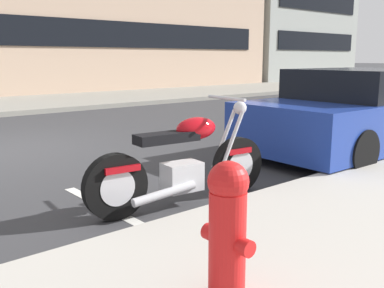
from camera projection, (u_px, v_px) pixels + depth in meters
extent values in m
cube|color=gray|center=(223.00, 91.00, 20.11)|extent=(120.00, 5.00, 0.14)
cube|color=silver|center=(117.00, 213.00, 4.42)|extent=(0.12, 2.20, 0.01)
cylinder|color=black|center=(238.00, 165.00, 5.04)|extent=(0.66, 0.18, 0.65)
cylinder|color=silver|center=(238.00, 165.00, 5.04)|extent=(0.37, 0.16, 0.36)
cylinder|color=black|center=(115.00, 187.00, 4.20)|extent=(0.66, 0.18, 0.65)
cylinder|color=silver|center=(115.00, 187.00, 4.20)|extent=(0.37, 0.16, 0.36)
cube|color=silver|center=(182.00, 176.00, 4.62)|extent=(0.42, 0.30, 0.30)
cube|color=black|center=(167.00, 137.00, 4.44)|extent=(0.70, 0.29, 0.10)
ellipsoid|color=#B20C14|center=(196.00, 128.00, 4.62)|extent=(0.50, 0.29, 0.24)
cube|color=#B20C14|center=(120.00, 168.00, 4.19)|extent=(0.38, 0.22, 0.06)
cube|color=#B20C14|center=(236.00, 150.00, 4.99)|extent=(0.33, 0.19, 0.06)
cylinder|color=silver|center=(224.00, 139.00, 4.95)|extent=(0.34, 0.08, 0.65)
cylinder|color=silver|center=(232.00, 141.00, 4.84)|extent=(0.34, 0.08, 0.65)
cylinder|color=silver|center=(226.00, 98.00, 4.79)|extent=(0.10, 0.62, 0.04)
sphere|color=silver|center=(240.00, 108.00, 4.92)|extent=(0.15, 0.15, 0.15)
cylinder|color=silver|center=(165.00, 194.00, 4.36)|extent=(0.71, 0.16, 0.16)
cube|color=navy|center=(364.00, 119.00, 7.38)|extent=(4.70, 1.98, 0.73)
cube|color=black|center=(364.00, 83.00, 7.22)|extent=(2.27, 1.77, 0.47)
cylinder|color=black|center=(365.00, 119.00, 9.02)|extent=(0.63, 0.24, 0.62)
cylinder|color=black|center=(263.00, 135.00, 7.12)|extent=(0.63, 0.24, 0.62)
cylinder|color=black|center=(360.00, 152.00, 5.82)|extent=(0.63, 0.24, 0.62)
cylinder|color=red|center=(227.00, 245.00, 2.56)|extent=(0.22, 0.22, 0.65)
sphere|color=red|center=(228.00, 182.00, 2.49)|extent=(0.24, 0.24, 0.24)
cylinder|color=red|center=(211.00, 232.00, 2.66)|extent=(0.10, 0.08, 0.10)
cylinder|color=red|center=(245.00, 247.00, 2.45)|extent=(0.10, 0.08, 0.10)
cube|color=black|center=(149.00, 36.00, 19.75)|extent=(13.22, 0.06, 1.10)
cube|color=black|center=(318.00, 42.00, 28.08)|extent=(7.95, 0.06, 1.10)
cube|color=black|center=(320.00, 2.00, 27.62)|extent=(7.95, 0.06, 1.10)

